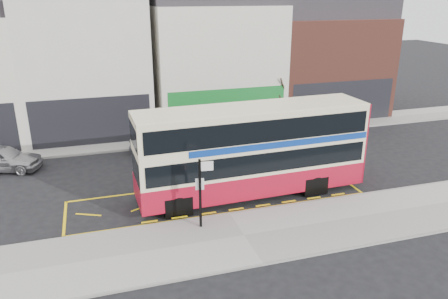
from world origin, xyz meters
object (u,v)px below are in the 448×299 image
object	(u,v)px
double_decker_bus	(253,150)
car_white	(311,130)
bus_stop_post	(202,187)
car_silver	(1,158)
street_tree_right	(278,83)
car_grey	(167,142)

from	to	relation	value
double_decker_bus	car_white	size ratio (longest dim) A/B	2.57
bus_stop_post	car_silver	bearing A→B (deg)	140.78
double_decker_bus	street_tree_right	world-z (taller)	street_tree_right
car_silver	car_grey	bearing A→B (deg)	-71.16
double_decker_bus	bus_stop_post	world-z (taller)	double_decker_bus
bus_stop_post	car_white	xyz separation A→B (m)	(9.96, 9.45, -1.33)
car_silver	street_tree_right	xyz separation A→B (m)	(17.94, 3.24, 2.53)
bus_stop_post	street_tree_right	world-z (taller)	street_tree_right
car_white	street_tree_right	xyz separation A→B (m)	(-1.07, 3.26, 2.63)
double_decker_bus	car_white	world-z (taller)	double_decker_bus
car_white	car_grey	bearing A→B (deg)	78.10
bus_stop_post	car_white	size ratio (longest dim) A/B	0.69
car_grey	bus_stop_post	bearing A→B (deg)	-161.46
car_grey	street_tree_right	size ratio (longest dim) A/B	0.92
double_decker_bus	street_tree_right	distance (m)	11.67
bus_stop_post	car_white	bearing A→B (deg)	50.57
double_decker_bus	car_grey	xyz separation A→B (m)	(-2.92, 7.02, -1.60)
double_decker_bus	street_tree_right	xyz separation A→B (m)	(5.73, 10.13, 0.94)
double_decker_bus	car_silver	xyz separation A→B (m)	(-12.21, 6.89, -1.60)
bus_stop_post	street_tree_right	bearing A→B (deg)	62.09
double_decker_bus	car_grey	world-z (taller)	double_decker_bus
bus_stop_post	car_grey	bearing A→B (deg)	95.62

